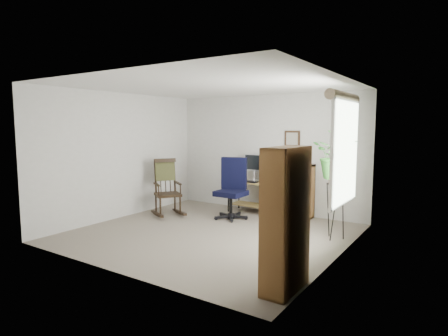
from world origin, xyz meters
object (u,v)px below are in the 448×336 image
Objects in this scene: office_chair at (231,188)px; low_bookshelf at (288,190)px; rocking_chair at (168,187)px; tall_bookshelf at (286,220)px; desk at (251,197)px.

office_chair is 1.15m from low_bookshelf.
office_chair is 1.29m from rocking_chair.
rocking_chair is (-1.22, -0.43, -0.02)m from office_chair.
tall_bookshelf is (1.35, -3.14, 0.26)m from low_bookshelf.
desk is at bearing -171.13° from low_bookshelf.
low_bookshelf is 0.67× the size of tall_bookshelf.
desk is 0.75m from office_chair.
rocking_chair is 2.38m from low_bookshelf.
tall_bookshelf is (2.12, -3.02, 0.45)m from desk.
desk is 1.70m from rocking_chair.
low_bookshelf is at bearing 27.54° from office_chair.
rocking_chair is at bearing -148.50° from low_bookshelf.
office_chair reaches higher than desk.
rocking_chair reaches higher than desk.
rocking_chair is at bearing 150.69° from tall_bookshelf.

